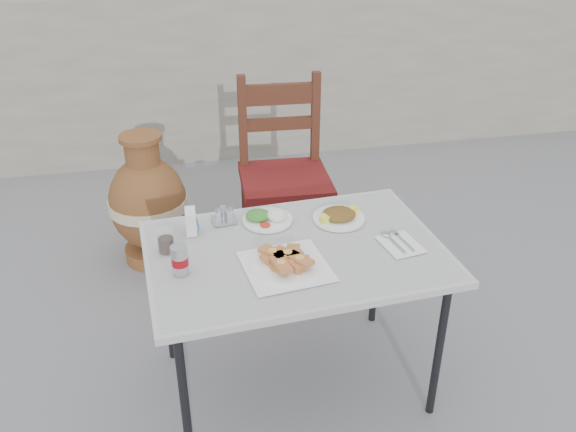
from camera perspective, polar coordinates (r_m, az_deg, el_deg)
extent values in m
plane|color=slate|center=(2.72, 0.25, -14.90)|extent=(80.00, 80.00, 0.00)
cylinder|color=black|center=(2.21, -9.64, -16.84)|extent=(0.03, 0.03, 0.63)
cylinder|color=black|center=(2.44, 13.92, -12.16)|extent=(0.03, 0.03, 0.63)
cylinder|color=black|center=(2.67, -11.30, -7.65)|extent=(0.03, 0.03, 0.63)
cylinder|color=black|center=(2.87, 8.25, -4.58)|extent=(0.03, 0.03, 0.63)
cube|color=white|center=(2.30, 0.69, -3.46)|extent=(1.16, 0.82, 0.03)
cube|color=white|center=(2.29, 0.69, -3.13)|extent=(1.12, 0.79, 0.00)
cube|color=white|center=(2.19, -0.20, -4.72)|extent=(0.33, 0.33, 0.00)
cylinder|color=white|center=(2.18, -0.20, -4.55)|extent=(0.26, 0.26, 0.01)
cylinder|color=white|center=(2.18, -0.20, -4.64)|extent=(0.27, 0.27, 0.01)
cylinder|color=white|center=(2.47, -1.94, -0.36)|extent=(0.20, 0.20, 0.01)
ellipsoid|color=white|center=(2.45, -1.06, 0.07)|extent=(0.08, 0.08, 0.05)
ellipsoid|color=#22691E|center=(2.46, -2.83, 0.07)|extent=(0.10, 0.09, 0.04)
cylinder|color=red|center=(2.41, -2.15, -0.85)|extent=(0.04, 0.04, 0.01)
cylinder|color=white|center=(2.49, 4.76, -0.20)|extent=(0.21, 0.21, 0.01)
ellipsoid|color=#1C5D17|center=(2.48, 4.78, 0.19)|extent=(0.14, 0.13, 0.04)
cylinder|color=yellow|center=(2.43, 3.45, -0.27)|extent=(0.05, 0.04, 0.04)
cylinder|color=yellow|center=(2.51, 6.14, 0.57)|extent=(0.05, 0.04, 0.04)
cylinder|color=#BCBDC1|center=(2.16, -10.09, -4.05)|extent=(0.06, 0.06, 0.11)
cylinder|color=#A10B14|center=(2.16, -10.08, -4.15)|extent=(0.06, 0.06, 0.03)
cylinder|color=silver|center=(2.13, -10.21, -2.90)|extent=(0.05, 0.05, 0.00)
cylinder|color=white|center=(2.29, -11.38, -2.25)|extent=(0.06, 0.06, 0.09)
cylinder|color=black|center=(2.30, -11.34, -2.64)|extent=(0.06, 0.06, 0.06)
cube|color=white|center=(2.40, -9.08, -0.50)|extent=(0.04, 0.08, 0.10)
cube|color=blue|center=(2.40, -8.49, -0.62)|extent=(0.01, 0.04, 0.06)
cube|color=silver|center=(2.48, -5.99, -0.38)|extent=(0.10, 0.09, 0.01)
cylinder|color=white|center=(2.44, -6.53, 0.04)|extent=(0.02, 0.02, 0.06)
cylinder|color=white|center=(2.44, -5.43, 0.16)|extent=(0.02, 0.02, 0.06)
cylinder|color=silver|center=(2.48, -6.07, 0.42)|extent=(0.03, 0.03, 0.05)
cube|color=white|center=(2.35, 10.47, -2.62)|extent=(0.16, 0.19, 0.00)
cube|color=silver|center=(2.34, 10.08, -2.61)|extent=(0.03, 0.13, 0.00)
ellipsoid|color=silver|center=(2.39, 9.17, -1.68)|extent=(0.03, 0.04, 0.01)
cube|color=silver|center=(2.36, 10.88, -2.42)|extent=(0.03, 0.13, 0.00)
cube|color=silver|center=(2.41, 9.96, -1.54)|extent=(0.03, 0.04, 0.00)
cube|color=#3E1C11|center=(3.11, -3.25, -2.95)|extent=(0.05, 0.05, 0.48)
cube|color=#3E1C11|center=(3.17, 3.74, -2.37)|extent=(0.05, 0.05, 0.48)
cube|color=#3E1C11|center=(3.45, -3.94, 0.44)|extent=(0.05, 0.05, 0.48)
cube|color=#3E1C11|center=(3.49, 2.39, 0.92)|extent=(0.05, 0.05, 0.48)
cube|color=#5F1513|center=(3.17, -0.28, 3.31)|extent=(0.47, 0.47, 0.05)
cube|color=#3E1C11|center=(3.23, -4.25, 8.41)|extent=(0.05, 0.05, 0.54)
cube|color=#3E1C11|center=(3.28, 2.58, 8.80)|extent=(0.05, 0.05, 0.54)
cube|color=#3E1C11|center=(3.20, -0.83, 11.33)|extent=(0.43, 0.05, 0.11)
cube|color=#3E1C11|center=(3.25, -0.81, 8.62)|extent=(0.43, 0.05, 0.06)
cylinder|color=brown|center=(3.54, -12.39, -3.25)|extent=(0.32, 0.32, 0.08)
ellipsoid|color=brown|center=(3.38, -12.94, 1.19)|extent=(0.42, 0.42, 0.52)
cylinder|color=#C8BA92|center=(3.38, -12.94, 1.19)|extent=(0.43, 0.43, 0.06)
cylinder|color=brown|center=(3.26, -13.49, 5.69)|extent=(0.18, 0.18, 0.16)
cylinder|color=brown|center=(3.23, -13.68, 7.15)|extent=(0.22, 0.22, 0.02)
cube|color=gray|center=(4.62, -6.37, 12.71)|extent=(6.00, 0.25, 1.20)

